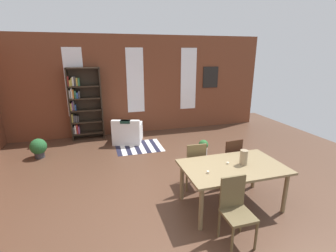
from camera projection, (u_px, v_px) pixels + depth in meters
ground_plane at (176, 201)px, 4.42m from camera, size 11.06×11.06×0.00m
back_wall_brick at (135, 85)px, 7.93m from camera, size 8.80×0.12×3.14m
window_pane_0 at (75, 83)px, 7.33m from camera, size 0.55×0.02×2.04m
window_pane_1 at (135, 81)px, 7.82m from camera, size 0.55×0.02×2.04m
window_pane_2 at (188, 79)px, 8.32m from camera, size 0.55×0.02×2.04m
dining_table at (233, 170)px, 4.12m from camera, size 1.71×1.04×0.76m
vase_on_table at (244, 157)px, 4.11m from camera, size 0.13×0.13×0.26m
tealight_candle_0 at (228, 163)px, 4.16m from camera, size 0.04×0.04×0.03m
tealight_candle_1 at (208, 172)px, 3.84m from camera, size 0.04×0.04×0.04m
dining_chair_near_left at (236, 208)px, 3.38m from camera, size 0.40×0.40×0.95m
dining_chair_far_left at (194, 164)px, 4.75m from camera, size 0.42×0.42×0.95m
dining_chair_far_right at (230, 159)px, 4.96m from camera, size 0.43×0.43×0.95m
bookshelf_tall at (83, 103)px, 7.40m from camera, size 0.96×0.29×2.18m
armchair_white at (128, 133)px, 7.31m from camera, size 1.00×1.00×0.75m
potted_plant_by_shelf at (203, 147)px, 6.37m from camera, size 0.25×0.25×0.42m
potted_plant_corner at (38, 147)px, 6.21m from camera, size 0.40×0.40×0.50m
striped_rug at (139, 147)px, 6.99m from camera, size 1.29×1.05×0.01m
framed_picture at (210, 77)px, 8.53m from camera, size 0.56×0.03×0.72m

